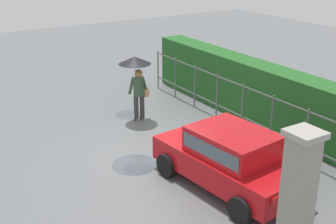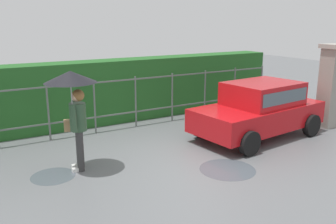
% 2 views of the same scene
% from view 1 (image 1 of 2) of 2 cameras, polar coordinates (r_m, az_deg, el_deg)
% --- Properties ---
extents(ground_plane, '(40.00, 40.00, 0.00)m').
position_cam_1_polar(ground_plane, '(12.52, -1.54, -5.05)').
color(ground_plane, slate).
extents(car, '(3.87, 2.17, 1.48)m').
position_cam_1_polar(car, '(10.54, 7.81, -5.67)').
color(car, '#B71116').
rests_on(car, ground).
extents(pedestrian, '(1.04, 1.04, 2.12)m').
position_cam_1_polar(pedestrian, '(14.20, -4.05, 5.10)').
color(pedestrian, '#333333').
rests_on(pedestrian, ground).
extents(gate_pillar, '(0.60, 0.60, 2.42)m').
position_cam_1_polar(gate_pillar, '(8.64, 16.35, -9.51)').
color(gate_pillar, gray).
rests_on(gate_pillar, ground).
extents(fence_section, '(10.06, 0.05, 1.50)m').
position_cam_1_polar(fence_section, '(13.77, 9.49, 0.89)').
color(fence_section, '#59605B').
rests_on(fence_section, ground).
extents(hedge_row, '(11.01, 0.90, 1.90)m').
position_cam_1_polar(hedge_row, '(14.35, 12.36, 2.04)').
color(hedge_row, '#235B23').
rests_on(hedge_row, ground).
extents(puddle_near, '(1.19, 1.19, 0.00)m').
position_cam_1_polar(puddle_near, '(11.85, -4.29, -6.71)').
color(puddle_near, '#4C545B').
rests_on(puddle_near, ground).
extents(puddle_far, '(0.89, 0.89, 0.00)m').
position_cam_1_polar(puddle_far, '(15.14, -5.02, -0.34)').
color(puddle_far, '#4C545B').
rests_on(puddle_far, ground).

